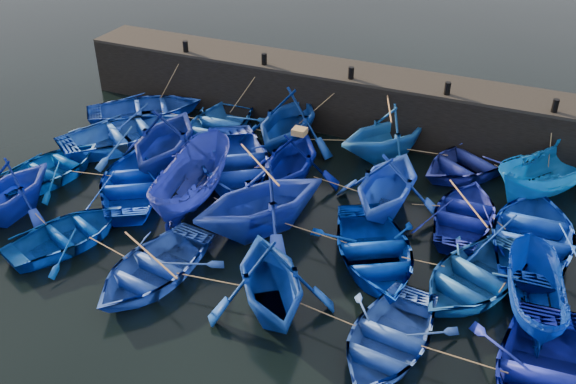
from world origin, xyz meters
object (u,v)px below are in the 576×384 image
at_px(boat_13, 51,168).
at_px(wooden_crate, 299,131).
at_px(boat_20, 7,190).
at_px(boat_8, 234,162).
at_px(boat_0, 146,109).

xyz_separation_m(boat_13, wooden_crate, (8.93, 3.38, 1.84)).
bearing_deg(boat_20, boat_8, 42.99).
bearing_deg(boat_20, boat_0, 90.22).
xyz_separation_m(boat_20, wooden_crate, (8.46, 5.96, 1.24)).
height_order(boat_20, wooden_crate, wooden_crate).
bearing_deg(boat_8, wooden_crate, -26.81).
distance_m(boat_0, boat_8, 6.68).
relative_size(boat_8, boat_20, 1.42).
distance_m(boat_20, wooden_crate, 10.42).
xyz_separation_m(boat_8, wooden_crate, (2.64, 0.28, 1.71)).
bearing_deg(boat_0, wooden_crate, -146.76).
relative_size(boat_20, wooden_crate, 8.25).
bearing_deg(boat_8, boat_13, 173.39).
relative_size(boat_13, wooden_crate, 9.17).
relative_size(boat_8, wooden_crate, 11.73).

